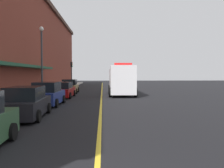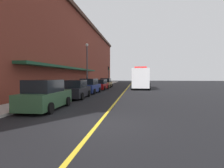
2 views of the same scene
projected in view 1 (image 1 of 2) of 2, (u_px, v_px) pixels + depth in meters
The scene contains 13 objects.
ground_plane at pixel (102, 94), 29.21m from camera, with size 112.00×112.00×0.00m, color black.
sidewalk_left at pixel (50, 93), 28.97m from camera, with size 2.40×70.00×0.15m, color #ADA8A0.
lane_center_stripe at pixel (102, 94), 29.21m from camera, with size 0.16×70.00×0.01m, color gold.
parked_car_1 at pixel (26, 103), 13.23m from camera, with size 2.19×4.62×1.71m.
parked_car_2 at pixel (48, 94), 18.49m from camera, with size 2.15×4.36×1.78m.
parked_car_3 at pixel (63, 90), 24.59m from camera, with size 2.13×4.91×1.57m.
parked_car_4 at pixel (70, 87), 30.44m from camera, with size 2.12×4.63×1.71m.
box_truck at pixel (121, 80), 27.54m from camera, with size 2.96×7.81×3.49m.
parking_meter_0 at pixel (5, 98), 13.62m from camera, with size 0.14×0.18×1.33m.
parking_meter_1 at pixel (6, 98), 13.77m from camera, with size 0.14×0.18×1.33m.
parking_meter_2 at pixel (55, 85), 28.15m from camera, with size 0.14×0.18×1.33m.
street_lamp_left at pixel (42, 54), 24.30m from camera, with size 0.44×0.44×6.94m.
traffic_light_near at pixel (72, 69), 42.33m from camera, with size 0.38×0.36×4.30m.
Camera 1 is at (0.14, -4.16, 2.41)m, focal length 39.11 mm.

